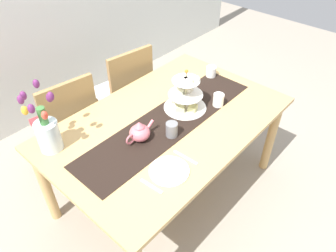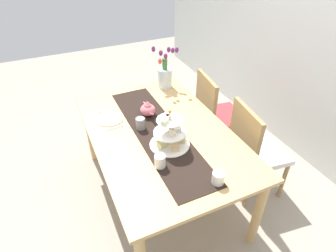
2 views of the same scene
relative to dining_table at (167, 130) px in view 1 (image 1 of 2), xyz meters
name	(u,v)px [view 1 (image 1 of 2)]	position (x,y,z in m)	size (l,w,h in m)	color
ground_plane	(167,189)	(0.00, 0.00, -0.63)	(8.00, 8.00, 0.00)	gray
dining_table	(167,130)	(0.00, 0.00, 0.00)	(1.64, 1.05, 0.72)	tan
chair_left	(67,122)	(-0.33, 0.75, -0.13)	(0.47, 0.47, 0.91)	olive
chair_right	(126,89)	(0.28, 0.75, -0.13)	(0.47, 0.47, 0.91)	olive
table_runner	(169,121)	(0.00, -0.02, 0.09)	(1.43, 0.35, 0.00)	black
tiered_cake_stand	(185,97)	(0.19, 0.00, 0.18)	(0.30, 0.30, 0.30)	beige
teapot	(140,132)	(-0.26, 0.00, 0.15)	(0.24, 0.13, 0.14)	#D66B75
tulip_vase	(47,131)	(-0.67, 0.35, 0.23)	(0.18, 0.22, 0.42)	silver
cream_jug	(211,72)	(0.66, 0.12, 0.13)	(0.08, 0.08, 0.09)	white
dinner_plate_left	(169,171)	(-0.34, -0.32, 0.10)	(0.23, 0.23, 0.01)	white
fork_left	(151,186)	(-0.48, -0.32, 0.09)	(0.02, 0.15, 0.01)	silver
knife_left	(186,157)	(-0.19, -0.32, 0.09)	(0.01, 0.17, 0.01)	silver
mug_grey	(172,129)	(-0.10, -0.12, 0.14)	(0.08, 0.08, 0.10)	slate
mug_white_text	(218,100)	(0.37, -0.16, 0.14)	(0.08, 0.08, 0.10)	white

